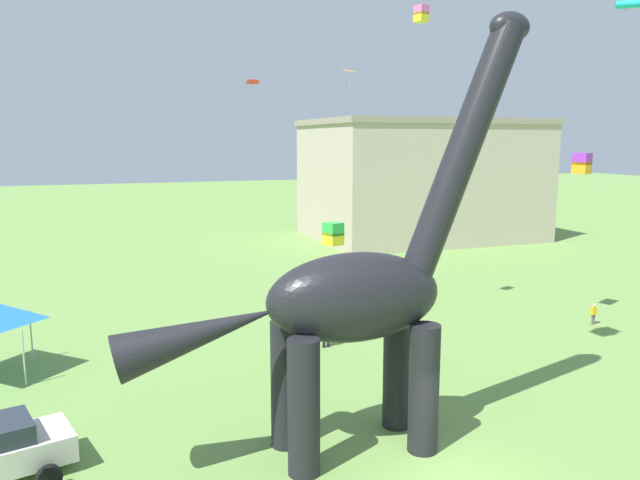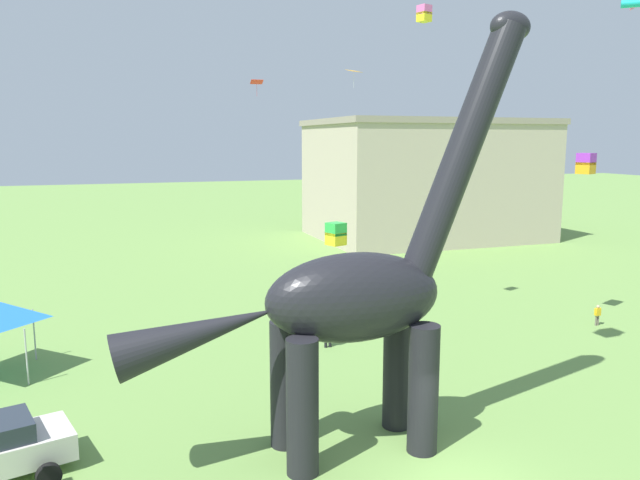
{
  "view_description": "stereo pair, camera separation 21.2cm",
  "coord_description": "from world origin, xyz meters",
  "px_view_note": "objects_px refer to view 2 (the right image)",
  "views": [
    {
      "loc": [
        -8.28,
        -12.33,
        8.73
      ],
      "look_at": [
        -2.1,
        4.66,
        5.78
      ],
      "focal_mm": 34.35,
      "sensor_mm": 36.0,
      "label": 1
    },
    {
      "loc": [
        -8.08,
        -12.41,
        8.73
      ],
      "look_at": [
        -2.1,
        4.66,
        5.78
      ],
      "focal_mm": 34.35,
      "sensor_mm": 36.0,
      "label": 2
    }
  ],
  "objects_px": {
    "dinosaur_sculpture": "(352,297)",
    "kite_far_right": "(586,163)",
    "kite_high_right": "(636,4)",
    "kite_apex": "(424,14)",
    "kite_drifting": "(257,82)",
    "person_vendor_side": "(598,313)",
    "person_photographer": "(328,325)",
    "kite_trailing": "(354,71)",
    "kite_high_left": "(336,234)"
  },
  "relations": [
    {
      "from": "dinosaur_sculpture",
      "to": "kite_far_right",
      "type": "bearing_deg",
      "value": 1.0
    },
    {
      "from": "dinosaur_sculpture",
      "to": "kite_high_right",
      "type": "bearing_deg",
      "value": 3.03
    },
    {
      "from": "kite_high_right",
      "to": "kite_apex",
      "type": "relative_size",
      "value": 2.18
    },
    {
      "from": "kite_drifting",
      "to": "kite_apex",
      "type": "height_order",
      "value": "kite_apex"
    },
    {
      "from": "dinosaur_sculpture",
      "to": "kite_apex",
      "type": "distance_m",
      "value": 16.25
    },
    {
      "from": "person_vendor_side",
      "to": "person_photographer",
      "type": "bearing_deg",
      "value": -96.51
    },
    {
      "from": "kite_far_right",
      "to": "kite_trailing",
      "type": "relative_size",
      "value": 0.89
    },
    {
      "from": "dinosaur_sculpture",
      "to": "kite_high_right",
      "type": "height_order",
      "value": "kite_high_right"
    },
    {
      "from": "dinosaur_sculpture",
      "to": "kite_trailing",
      "type": "height_order",
      "value": "kite_trailing"
    },
    {
      "from": "kite_far_right",
      "to": "kite_trailing",
      "type": "xyz_separation_m",
      "value": [
        -6.71,
        12.21,
        5.19
      ]
    },
    {
      "from": "kite_high_left",
      "to": "kite_trailing",
      "type": "xyz_separation_m",
      "value": [
        4.22,
        8.16,
        8.54
      ]
    },
    {
      "from": "dinosaur_sculpture",
      "to": "kite_drifting",
      "type": "distance_m",
      "value": 21.7
    },
    {
      "from": "person_vendor_side",
      "to": "kite_high_left",
      "type": "xyz_separation_m",
      "value": [
        -11.53,
        4.81,
        3.71
      ]
    },
    {
      "from": "person_vendor_side",
      "to": "kite_trailing",
      "type": "distance_m",
      "value": 19.29
    },
    {
      "from": "person_vendor_side",
      "to": "kite_drifting",
      "type": "relative_size",
      "value": 1.08
    },
    {
      "from": "dinosaur_sculpture",
      "to": "kite_far_right",
      "type": "height_order",
      "value": "dinosaur_sculpture"
    },
    {
      "from": "person_vendor_side",
      "to": "kite_trailing",
      "type": "relative_size",
      "value": 0.92
    },
    {
      "from": "person_vendor_side",
      "to": "kite_apex",
      "type": "height_order",
      "value": "kite_apex"
    },
    {
      "from": "person_photographer",
      "to": "kite_trailing",
      "type": "xyz_separation_m",
      "value": [
        5.89,
        11.66,
        11.9
      ]
    },
    {
      "from": "person_photographer",
      "to": "kite_far_right",
      "type": "xyz_separation_m",
      "value": [
        12.59,
        -0.56,
        6.71
      ]
    },
    {
      "from": "dinosaur_sculpture",
      "to": "kite_high_left",
      "type": "distance_m",
      "value": 12.53
    },
    {
      "from": "kite_drifting",
      "to": "kite_trailing",
      "type": "bearing_deg",
      "value": -1.63
    },
    {
      "from": "kite_drifting",
      "to": "kite_far_right",
      "type": "relative_size",
      "value": 0.96
    },
    {
      "from": "kite_far_right",
      "to": "kite_trailing",
      "type": "distance_m",
      "value": 14.87
    },
    {
      "from": "person_photographer",
      "to": "kite_high_left",
      "type": "height_order",
      "value": "kite_high_left"
    },
    {
      "from": "person_vendor_side",
      "to": "kite_far_right",
      "type": "xyz_separation_m",
      "value": [
        -0.61,
        0.76,
        7.07
      ]
    },
    {
      "from": "kite_high_left",
      "to": "person_photographer",
      "type": "bearing_deg",
      "value": -115.57
    },
    {
      "from": "dinosaur_sculpture",
      "to": "kite_trailing",
      "type": "relative_size",
      "value": 11.31
    },
    {
      "from": "kite_high_right",
      "to": "kite_trailing",
      "type": "distance_m",
      "value": 15.95
    },
    {
      "from": "person_vendor_side",
      "to": "kite_apex",
      "type": "relative_size",
      "value": 1.39
    },
    {
      "from": "person_photographer",
      "to": "kite_far_right",
      "type": "relative_size",
      "value": 1.65
    },
    {
      "from": "kite_apex",
      "to": "kite_high_right",
      "type": "bearing_deg",
      "value": 8.28
    },
    {
      "from": "dinosaur_sculpture",
      "to": "person_photographer",
      "type": "bearing_deg",
      "value": 47.73
    },
    {
      "from": "kite_high_right",
      "to": "kite_apex",
      "type": "distance_m",
      "value": 14.48
    },
    {
      "from": "kite_high_right",
      "to": "kite_apex",
      "type": "xyz_separation_m",
      "value": [
        -14.22,
        -2.07,
        -1.81
      ]
    },
    {
      "from": "kite_drifting",
      "to": "person_photographer",
      "type": "bearing_deg",
      "value": -89.61
    },
    {
      "from": "kite_drifting",
      "to": "kite_apex",
      "type": "bearing_deg",
      "value": -61.29
    },
    {
      "from": "dinosaur_sculpture",
      "to": "person_vendor_side",
      "type": "relative_size",
      "value": 12.29
    },
    {
      "from": "kite_far_right",
      "to": "kite_high_left",
      "type": "relative_size",
      "value": 0.89
    },
    {
      "from": "person_vendor_side",
      "to": "person_photographer",
      "type": "distance_m",
      "value": 13.27
    },
    {
      "from": "kite_trailing",
      "to": "kite_apex",
      "type": "xyz_separation_m",
      "value": [
        -0.59,
        -9.66,
        1.5
      ]
    },
    {
      "from": "kite_apex",
      "to": "dinosaur_sculpture",
      "type": "bearing_deg",
      "value": -126.4
    },
    {
      "from": "dinosaur_sculpture",
      "to": "kite_high_left",
      "type": "bearing_deg",
      "value": 44.68
    },
    {
      "from": "kite_drifting",
      "to": "kite_far_right",
      "type": "xyz_separation_m",
      "value": [
        12.67,
        -12.38,
        -4.38
      ]
    },
    {
      "from": "person_vendor_side",
      "to": "kite_high_right",
      "type": "relative_size",
      "value": 0.64
    },
    {
      "from": "kite_apex",
      "to": "kite_trailing",
      "type": "bearing_deg",
      "value": 86.52
    },
    {
      "from": "person_vendor_side",
      "to": "kite_high_right",
      "type": "xyz_separation_m",
      "value": [
        6.32,
        5.39,
        15.56
      ]
    },
    {
      "from": "kite_apex",
      "to": "person_photographer",
      "type": "bearing_deg",
      "value": -159.33
    },
    {
      "from": "kite_trailing",
      "to": "kite_apex",
      "type": "height_order",
      "value": "kite_apex"
    },
    {
      "from": "person_vendor_side",
      "to": "kite_trailing",
      "type": "bearing_deg",
      "value": -151.38
    }
  ]
}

